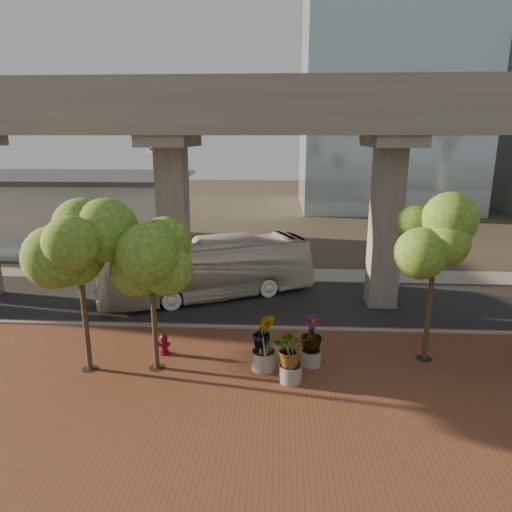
{
  "coord_description": "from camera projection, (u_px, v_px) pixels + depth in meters",
  "views": [
    {
      "loc": [
        0.13,
        -23.51,
        9.55
      ],
      "look_at": [
        -1.19,
        0.5,
        3.22
      ],
      "focal_mm": 32.0,
      "sensor_mm": 36.0,
      "label": 1
    }
  ],
  "objects": [
    {
      "name": "asphalt_road",
      "position": [
        277.0,
        302.0,
        27.06
      ],
      "size": [
        90.0,
        8.0,
        0.04
      ],
      "primitive_type": "cube",
      "color": "black",
      "rests_on": "ground"
    },
    {
      "name": "street_tree_near_east",
      "position": [
        436.0,
        241.0,
        18.73
      ],
      "size": [
        3.66,
        3.66,
        7.01
      ],
      "color": "#4F402D",
      "rests_on": "ground"
    },
    {
      "name": "planter_left",
      "position": [
        264.0,
        335.0,
        18.84
      ],
      "size": [
        2.28,
        2.28,
        2.51
      ],
      "color": "#A5A395",
      "rests_on": "ground"
    },
    {
      "name": "street_tree_far_west",
      "position": [
        78.0,
        251.0,
        17.89
      ],
      "size": [
        4.01,
        4.01,
        6.97
      ],
      "color": "#4F402D",
      "rests_on": "ground"
    },
    {
      "name": "planter_front",
      "position": [
        291.0,
        350.0,
        17.9
      ],
      "size": [
        2.02,
        2.02,
        2.22
      ],
      "color": "gray",
      "rests_on": "ground"
    },
    {
      "name": "planter_right",
      "position": [
        312.0,
        336.0,
        19.21
      ],
      "size": [
        2.09,
        2.09,
        2.23
      ],
      "color": "#A5A295",
      "rests_on": "ground"
    },
    {
      "name": "streetlamp_west",
      "position": [
        158.0,
        204.0,
        31.01
      ],
      "size": [
        0.43,
        1.27,
        8.75
      ],
      "color": "#2F2F34",
      "rests_on": "ground"
    },
    {
      "name": "transit_viaduct",
      "position": [
        279.0,
        178.0,
        25.21
      ],
      "size": [
        72.0,
        5.6,
        12.4
      ],
      "color": "gray",
      "rests_on": "ground"
    },
    {
      "name": "brick_plaza",
      "position": [
        275.0,
        394.0,
        17.4
      ],
      "size": [
        70.0,
        13.0,
        0.06
      ],
      "primitive_type": "cube",
      "color": "brown",
      "rests_on": "ground"
    },
    {
      "name": "curb_strip",
      "position": [
        277.0,
        328.0,
        23.18
      ],
      "size": [
        70.0,
        0.25,
        0.16
      ],
      "primitive_type": "cube",
      "color": "gray",
      "rests_on": "ground"
    },
    {
      "name": "transit_bus",
      "position": [
        207.0,
        269.0,
        27.38
      ],
      "size": [
        13.03,
        8.15,
        3.61
      ],
      "primitive_type": "imported",
      "rotation": [
        0.0,
        0.0,
        2.0
      ],
      "color": "silver",
      "rests_on": "ground"
    },
    {
      "name": "street_tree_near_west",
      "position": [
        151.0,
        265.0,
        18.14
      ],
      "size": [
        3.7,
        3.7,
        6.24
      ],
      "color": "#4F402D",
      "rests_on": "ground"
    },
    {
      "name": "ground",
      "position": [
        277.0,
        315.0,
        25.14
      ],
      "size": [
        160.0,
        160.0,
        0.0
      ],
      "primitive_type": "plane",
      "color": "#332D25",
      "rests_on": "ground"
    },
    {
      "name": "streetlamp_east",
      "position": [
        394.0,
        204.0,
        30.07
      ],
      "size": [
        0.44,
        1.29,
        8.93
      ],
      "color": "#2C2C31",
      "rests_on": "ground"
    },
    {
      "name": "far_sidewalk",
      "position": [
        278.0,
        275.0,
        32.37
      ],
      "size": [
        90.0,
        3.0,
        0.06
      ],
      "primitive_type": "cube",
      "color": "gray",
      "rests_on": "ground"
    },
    {
      "name": "fire_hydrant",
      "position": [
        164.0,
        344.0,
        20.41
      ],
      "size": [
        0.5,
        0.45,
        0.99
      ],
      "color": "maroon",
      "rests_on": "ground"
    },
    {
      "name": "station_pavilion",
      "position": [
        56.0,
        209.0,
        40.83
      ],
      "size": [
        23.0,
        13.0,
        6.3
      ],
      "color": "silver",
      "rests_on": "ground"
    }
  ]
}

